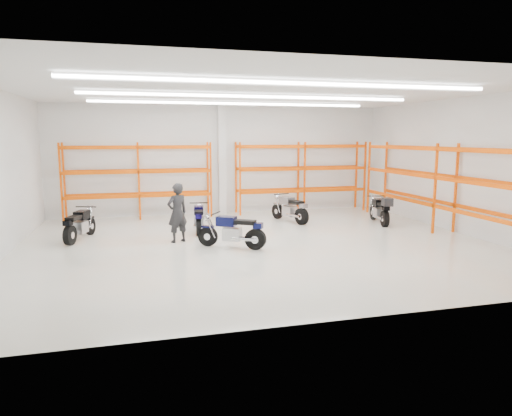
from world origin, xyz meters
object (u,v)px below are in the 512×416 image
object	(u,v)px
motorcycle_main	(234,232)
motorcycle_back_d	(380,210)
motorcycle_back_b	(199,219)
standing_man	(177,213)
motorcycle_back_c	(291,209)
structural_column	(222,160)
motorcycle_back_a	(79,226)

from	to	relation	value
motorcycle_main	motorcycle_back_d	distance (m)	6.43
motorcycle_back_d	motorcycle_back_b	bearing A→B (deg)	177.72
standing_man	motorcycle_back_c	bearing A→B (deg)	-177.92
motorcycle_main	motorcycle_back_c	xyz separation A→B (m)	(2.92, 3.50, 0.01)
motorcycle_back_c	structural_column	distance (m)	3.84
motorcycle_back_a	motorcycle_back_d	xyz separation A→B (m)	(10.51, 0.07, 0.05)
motorcycle_back_a	standing_man	size ratio (longest dim) A/B	1.07
motorcycle_back_c	structural_column	size ratio (longest dim) A/B	0.45
motorcycle_back_a	structural_column	world-z (taller)	structural_column
motorcycle_main	structural_column	bearing A→B (deg)	82.74
motorcycle_back_c	standing_man	world-z (taller)	standing_man
motorcycle_back_c	motorcycle_back_a	bearing A→B (deg)	-170.21
motorcycle_main	motorcycle_back_b	world-z (taller)	motorcycle_main
motorcycle_back_b	motorcycle_back_d	bearing A→B (deg)	-2.28
motorcycle_back_a	structural_column	size ratio (longest dim) A/B	0.44
motorcycle_back_d	motorcycle_main	bearing A→B (deg)	-159.22
standing_man	structural_column	size ratio (longest dim) A/B	0.41
motorcycle_back_a	motorcycle_back_b	size ratio (longest dim) A/B	1.02
motorcycle_back_b	structural_column	xyz separation A→B (m)	(1.49, 3.60, 1.81)
motorcycle_main	motorcycle_back_b	xyz separation A→B (m)	(-0.70, 2.55, -0.04)
standing_man	structural_column	distance (m)	5.62
motorcycle_back_b	motorcycle_back_d	distance (m)	6.72
motorcycle_main	motorcycle_back_b	size ratio (longest dim) A/B	0.96
motorcycle_back_b	standing_man	size ratio (longest dim) A/B	1.05
motorcycle_main	motorcycle_back_d	xyz separation A→B (m)	(6.02, 2.28, 0.04)
motorcycle_main	structural_column	world-z (taller)	structural_column
motorcycle_main	motorcycle_back_a	distance (m)	5.01
motorcycle_back_b	standing_man	xyz separation A→B (m)	(-0.83, -1.35, 0.47)
standing_man	motorcycle_back_b	bearing A→B (deg)	-146.71
motorcycle_back_a	structural_column	xyz separation A→B (m)	(5.28, 3.94, 1.79)
motorcycle_back_a	motorcycle_back_c	size ratio (longest dim) A/B	0.96
motorcycle_back_a	motorcycle_back_d	size ratio (longest dim) A/B	0.94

